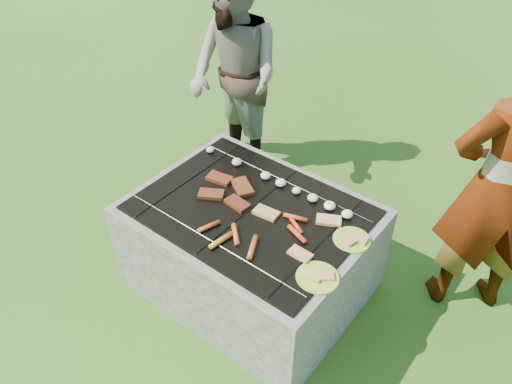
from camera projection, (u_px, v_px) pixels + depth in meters
lawn at (251, 282)px, 3.15m from camera, size 60.00×60.00×0.00m
fire_pit at (251, 250)px, 2.97m from camera, size 1.30×1.00×0.62m
mushrooms at (288, 186)px, 2.88m from camera, size 1.06×0.06×0.04m
pork_slabs at (229, 190)px, 2.87m from camera, size 0.38×0.31×0.02m
sausages at (256, 234)px, 2.58m from camera, size 0.50×0.49×0.03m
bread_on_grate at (297, 225)px, 2.64m from camera, size 0.45×0.40×0.02m
plate_far at (351, 239)px, 2.57m from camera, size 0.25×0.25×0.03m
plate_near at (317, 278)px, 2.38m from camera, size 0.28×0.28×0.03m
cook at (501, 188)px, 2.54m from camera, size 0.73×0.69×1.68m
bystander at (235, 77)px, 3.60m from camera, size 0.92×0.80×1.59m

